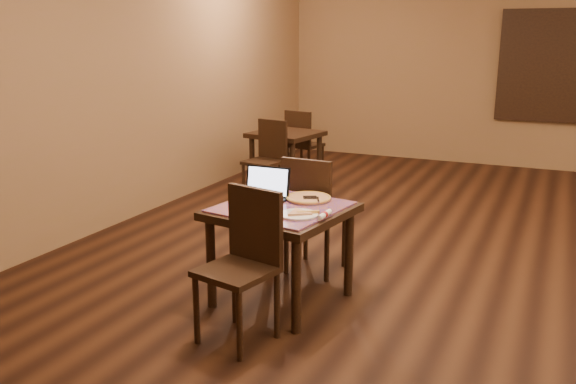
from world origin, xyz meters
The scene contains 16 objects.
ground centered at (0.00, 0.00, 0.00)m, with size 10.00×10.00×0.00m, color black.
wall_back centered at (0.00, 5.00, 1.50)m, with size 8.00×0.02×3.00m, color brown.
wall_left centered at (-4.00, 0.00, 1.50)m, with size 0.02×10.00×3.00m, color brown.
tiled_table centered at (-1.52, -0.98, 0.66)m, with size 1.05×1.05×0.76m.
chair_main_near centered at (-1.50, -1.59, 0.58)m, with size 0.53×0.53×1.03m.
chair_main_far centered at (-1.53, -0.37, 0.58)m, with size 0.47×0.47×1.03m.
laptop centered at (-1.72, -0.87, 0.83)m, with size 0.37×0.29×0.25m.
plate centered at (-1.30, -1.16, 0.77)m, with size 0.28×0.28×0.02m, color white.
pizza_slice centered at (-1.30, -1.16, 0.79)m, with size 0.20×0.20×0.02m, color beige, non-canonical shape.
pizza_pan centered at (-1.40, -0.74, 0.77)m, with size 0.33×0.33×0.01m, color silver.
pizza_whole centered at (-1.40, -0.74, 0.78)m, with size 0.35×0.35×0.02m.
spatula centered at (-1.38, -0.76, 0.79)m, with size 0.10×0.25×0.01m, color silver.
napkin_roll centered at (-1.12, -1.12, 0.78)m, with size 0.05×0.18×0.04m.
other_table_b centered at (-3.00, 2.30, 0.63)m, with size 0.93×0.93×0.76m.
other_table_b_chair_near centered at (-2.99, 1.73, 0.55)m, with size 0.49×0.49×0.98m.
other_table_b_chair_far centered at (-3.01, 2.87, 0.55)m, with size 0.49×0.49×0.98m.
Camera 1 is at (0.35, -4.94, 2.01)m, focal length 38.00 mm.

